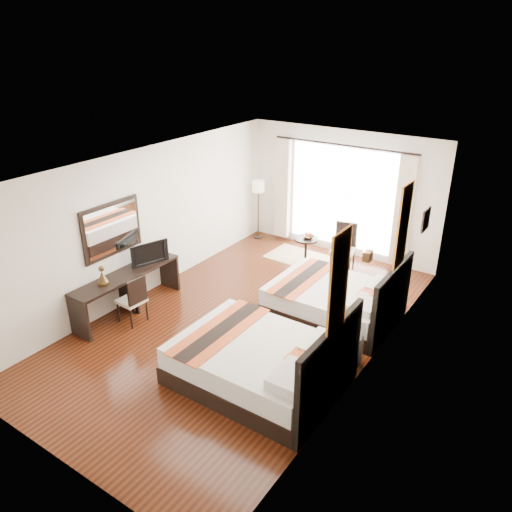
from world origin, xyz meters
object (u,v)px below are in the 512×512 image
Objects in this scene: bed_far at (336,300)px; console_desk at (128,292)px; floor_lamp at (258,190)px; window_chair at (343,257)px; television at (148,252)px; fruit_bowl at (308,237)px; desk_chair at (133,308)px; bed_near at (262,362)px; table_lamp at (347,319)px; nightstand at (344,353)px; side_table at (306,251)px; vase at (343,340)px.

console_desk is (-3.21, -1.93, 0.06)m from bed_far.
window_chair is (2.51, -0.52, -0.90)m from floor_lamp.
fruit_bowl is at bearing -10.73° from television.
bed_near is at bearing -178.80° from desk_chair.
bed_far is 3.75m from console_desk.
table_lamp is 0.19× the size of console_desk.
desk_chair is 0.62× the size of floor_lamp.
nightstand is 3.73m from fruit_bowl.
side_table is (1.69, -0.66, -0.91)m from floor_lamp.
television is 1.09m from desk_chair.
console_desk reaches higher than side_table.
desk_chair is (-3.63, -0.74, -0.29)m from vase.
floor_lamp is 2.03m from side_table.
window_chair is at bearing 55.91° from console_desk.
desk_chair is (-2.86, -2.16, -0.05)m from bed_far.
television reaches higher than window_chair.
window_chair reaches higher than vase.
bed_far is at bearing 120.11° from nightstand.
nightstand is 0.49× the size of window_chair.
console_desk is 0.81m from television.
bed_near is 4.20m from fruit_bowl.
side_table is at bearing 126.94° from vase.
bed_far is at bearing -48.20° from television.
television reaches higher than desk_chair.
desk_chair is (-3.57, -0.97, -0.52)m from table_lamp.
bed_near is 3.91× the size of side_table.
desk_chair reaches higher than nightstand.
desk_chair is 4.57m from floor_lamp.
side_table is at bearing -135.23° from fruit_bowl.
bed_near is 19.87× the size of vase.
nightstand is at bearing 9.18° from console_desk.
table_lamp reaches higher than fruit_bowl.
desk_chair is 4.02m from side_table.
bed_far is 2.11× the size of window_chair.
table_lamp is 0.58× the size of television.
table_lamp is at bearing -161.03° from desk_chair.
television reaches higher than vase.
console_desk is 9.54× the size of fruit_bowl.
table_lamp is 0.30× the size of floor_lamp.
window_chair reaches higher than nightstand.
table_lamp is at bearing 13.95° from window_chair.
side_table is (-2.27, 2.93, 0.06)m from nightstand.
bed_far is at bearing -48.22° from fruit_bowl.
floor_lamp is (-0.00, 4.23, 0.83)m from console_desk.
television is 0.83× the size of desk_chair.
fruit_bowl is (-1.41, 3.95, 0.29)m from bed_near.
nightstand is at bearing 100.67° from vase.
bed_near is 3.18× the size of television.
bed_near is at bearing -134.47° from vase.
table_lamp is at bearing -52.31° from fruit_bowl.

